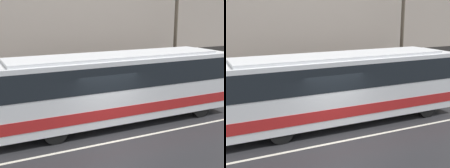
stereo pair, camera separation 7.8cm
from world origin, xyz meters
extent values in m
plane|color=#262628|center=(0.00, 0.00, 0.00)|extent=(60.00, 60.00, 0.00)
cube|color=gray|center=(0.00, 5.16, 0.09)|extent=(60.00, 2.32, 0.17)
cube|color=#B7A899|center=(0.00, 6.47, 5.03)|extent=(60.00, 0.30, 10.06)
cube|color=#2D2B28|center=(0.00, 6.30, 1.26)|extent=(60.00, 0.06, 2.52)
cube|color=beige|center=(0.00, 0.00, 0.00)|extent=(54.00, 0.14, 0.01)
cube|color=white|center=(0.94, 1.93, 1.68)|extent=(11.10, 2.48, 2.65)
cube|color=#B21E1E|center=(0.94, 1.93, 0.90)|extent=(11.05, 2.50, 0.45)
cube|color=black|center=(0.94, 1.93, 2.32)|extent=(10.77, 2.50, 1.01)
cube|color=orange|center=(6.44, 1.93, 2.81)|extent=(0.12, 1.86, 0.28)
cube|color=white|center=(0.94, 1.93, 3.06)|extent=(9.44, 2.10, 0.12)
cylinder|color=black|center=(4.89, 0.85, 0.48)|extent=(0.96, 0.28, 0.96)
cylinder|color=black|center=(4.89, 3.01, 0.48)|extent=(0.96, 0.28, 0.96)
cylinder|color=black|center=(-2.21, 0.85, 0.48)|extent=(0.96, 0.28, 0.96)
cylinder|color=black|center=(-2.21, 3.01, 0.48)|extent=(0.96, 0.28, 0.96)
cylinder|color=brown|center=(6.10, 4.60, 4.43)|extent=(0.20, 0.20, 8.52)
cylinder|color=#1E5933|center=(-0.98, 5.53, 0.89)|extent=(0.36, 0.36, 1.44)
sphere|color=tan|center=(-0.98, 5.53, 1.74)|extent=(0.26, 0.26, 0.26)
camera|label=1|loc=(-5.13, -10.08, 4.98)|focal=50.00mm
camera|label=2|loc=(-5.06, -10.11, 4.98)|focal=50.00mm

